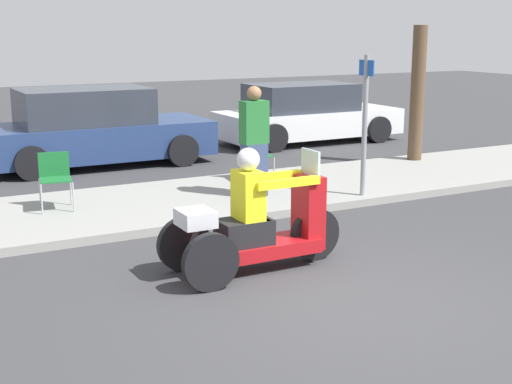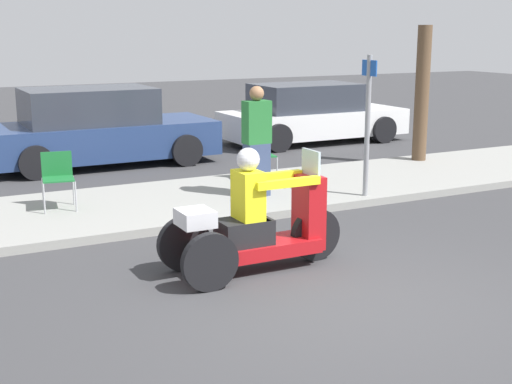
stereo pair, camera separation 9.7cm
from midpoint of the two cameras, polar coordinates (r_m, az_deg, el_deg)
The scene contains 10 objects.
ground_plane at distance 7.36m, azimuth 8.36°, elevation -8.80°, with size 60.00×60.00×0.00m, color #38383A.
sidewalk_strip at distance 11.22m, azimuth -5.37°, elevation -0.76°, with size 28.00×2.80×0.12m.
motorcycle_trike at distance 8.09m, azimuth 0.37°, elevation -2.82°, with size 2.16×0.83×1.43m.
spectator_by_tree at distance 11.15m, azimuth 0.31°, elevation 3.90°, with size 0.42×0.26×1.73m.
folding_chair_curbside at distance 12.39m, azimuth 0.47°, elevation 3.27°, with size 0.53×0.53×0.82m.
folding_chair_set_back at distance 10.83m, azimuth -15.34°, elevation 1.39°, with size 0.53×0.53×0.82m.
parked_car_lot_far at distance 14.74m, azimuth -12.42°, elevation 4.95°, with size 4.54×2.10×1.56m.
parked_car_lot_center at distance 17.36m, azimuth 4.58°, elevation 6.19°, with size 4.48×1.95×1.42m.
tree_trunk at distance 14.61m, azimuth 13.32°, elevation 7.66°, with size 0.28×0.28×2.66m.
street_sign at distance 11.24m, azimuth 9.16°, elevation 5.68°, with size 0.08×0.36×2.20m.
Camera 2 is at (-3.99, -5.55, 2.71)m, focal length 50.00 mm.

